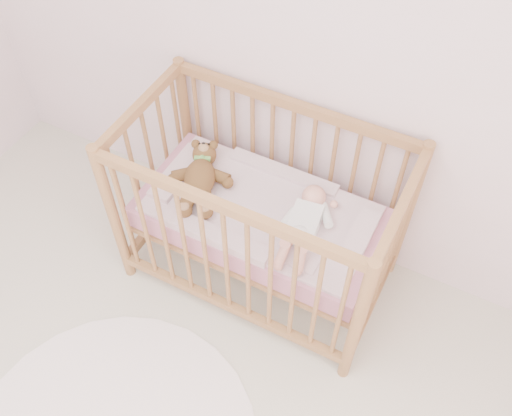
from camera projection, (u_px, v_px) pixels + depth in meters
The scene contains 6 objects.
wall_back at pixel (312, 30), 2.42m from camera, with size 4.00×0.02×2.70m, color white.
crib at pixel (261, 216), 2.87m from camera, with size 1.36×0.76×1.00m, color #AB7748, non-canonical shape.
mattress at pixel (261, 218), 2.88m from camera, with size 1.22×0.62×0.13m, color #C47A95.
blanket at pixel (261, 209), 2.82m from camera, with size 1.10×0.58×0.06m, color #CE8E9C, non-canonical shape.
baby at pixel (305, 220), 2.68m from camera, with size 0.26×0.53×0.13m, color white, non-canonical shape.
teddy_bear at pixel (200, 177), 2.84m from camera, with size 0.35×0.50×0.14m, color brown, non-canonical shape.
Camera 1 is at (0.76, 0.01, 2.76)m, focal length 40.00 mm.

